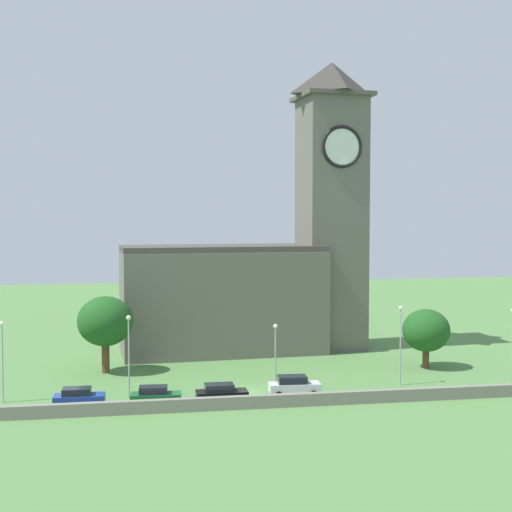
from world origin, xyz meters
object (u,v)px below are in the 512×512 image
streetlamp_west_end (2,349)px  streetlamp_east_end (512,333)px  church (265,262)px  tree_churchyard (426,331)px  car_green (155,396)px  tree_by_tower (105,322)px  streetlamp_east_mid (401,333)px  streetlamp_west_mid (129,344)px  streetlamp_central (275,346)px  car_blue (79,397)px  car_white (294,386)px  car_black (221,393)px

streetlamp_west_end → streetlamp_east_end: size_ratio=0.99×
church → tree_churchyard: church is taller
car_green → streetlamp_west_end: 14.45m
tree_by_tower → streetlamp_east_mid: bearing=-20.6°
streetlamp_west_mid → streetlamp_central: bearing=2.5°
car_blue → streetlamp_west_mid: size_ratio=0.58×
car_blue → car_white: size_ratio=0.92×
car_green → streetlamp_central: 12.56m
streetlamp_east_end → tree_churchyard: bearing=130.2°
car_white → streetlamp_east_end: bearing=5.4°
car_green → streetlamp_central: size_ratio=0.70×
church → streetlamp_west_mid: church is taller
streetlamp_east_end → tree_by_tower: bearing=164.9°
car_white → streetlamp_west_end: streetlamp_west_end is taller
streetlamp_west_end → tree_churchyard: streetlamp_west_end is taller
car_black → tree_churchyard: 26.63m
streetlamp_east_mid → streetlamp_east_end: bearing=-0.7°
car_blue → tree_by_tower: bearing=82.0°
streetlamp_central → streetlamp_east_mid: 12.68m
tree_by_tower → car_white: bearing=-37.0°
streetlamp_east_mid → tree_churchyard: size_ratio=1.21×
streetlamp_east_end → tree_churchyard: (-6.16, 7.29, -0.74)m
streetlamp_west_mid → streetlamp_west_end: bearing=176.9°
tree_churchyard → car_green: bearing=-160.4°
streetlamp_central → tree_by_tower: bearing=145.9°
car_black → streetlamp_east_end: size_ratio=0.62×
car_green → streetlamp_west_end: (-13.45, 3.43, 4.01)m
car_blue → tree_churchyard: (36.61, 9.94, 3.32)m
streetlamp_west_mid → streetlamp_east_mid: (26.48, 0.74, 0.11)m
car_white → streetlamp_west_end: 26.71m
church → car_blue: size_ratio=8.03×
car_white → tree_by_tower: bearing=143.0°
car_green → streetlamp_central: streetlamp_central is taller
car_black → tree_churchyard: bearing=24.2°
car_black → streetlamp_central: (5.70, 3.57, 3.49)m
church → streetlamp_central: bearing=-98.0°
car_white → streetlamp_west_end: size_ratio=0.66×
car_blue → car_white: car_white is taller
car_green → streetlamp_west_mid: size_ratio=0.59×
church → car_blue: church is taller
streetlamp_east_mid → tree_churchyard: (5.75, 7.13, -1.02)m
church → tree_churchyard: (15.46, -13.59, -6.90)m
streetlamp_west_mid → streetlamp_east_end: (38.39, 0.59, -0.17)m
car_green → streetlamp_east_mid: 24.85m
car_blue → tree_by_tower: size_ratio=0.54×
streetlamp_west_end → streetlamp_central: (25.02, 0.01, -0.52)m
streetlamp_west_mid → tree_by_tower: tree_by_tower is taller
streetlamp_central → tree_churchyard: 19.78m
car_white → car_blue: bearing=-178.7°
car_black → tree_by_tower: tree_by_tower is taller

